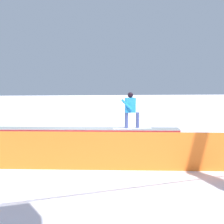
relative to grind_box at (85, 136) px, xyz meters
The scene contains 4 objects.
ground_plane 0.29m from the grind_box, ahead, with size 120.00×120.00×0.00m, color white.
grind_box is the anchor object (origin of this frame).
snowboarder 2.19m from the grind_box, 168.99° to the left, with size 1.57×0.42×1.46m.
safety_fence 3.39m from the grind_box, 90.00° to the left, with size 13.30×0.06×1.07m, color orange.
Camera 1 is at (0.48, 10.35, 2.31)m, focal length 40.99 mm.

